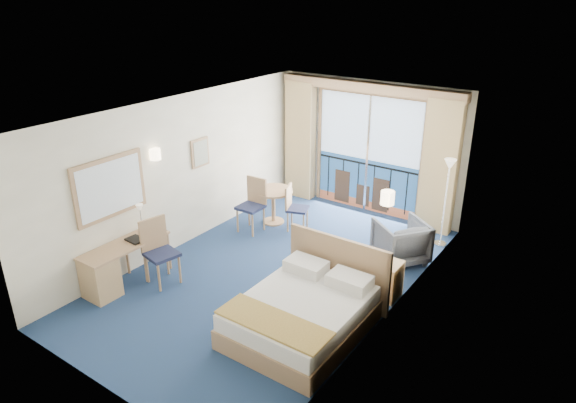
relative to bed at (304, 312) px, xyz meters
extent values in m
plane|color=navy|center=(-1.22, 0.99, -0.29)|extent=(6.50, 6.50, 0.00)
cube|color=beige|center=(-1.22, 4.25, 1.06)|extent=(4.00, 0.02, 2.70)
cube|color=beige|center=(-1.22, -2.27, 1.06)|extent=(4.00, 0.02, 2.70)
cube|color=beige|center=(-3.23, 0.99, 1.06)|extent=(0.02, 6.50, 2.70)
cube|color=beige|center=(0.79, 0.99, 1.06)|extent=(0.02, 6.50, 2.70)
cube|color=white|center=(-1.22, 0.99, 2.42)|extent=(4.00, 6.50, 0.02)
cube|color=navy|center=(-1.22, 4.21, 0.27)|extent=(2.20, 0.02, 1.08)
cube|color=#C2DDFF|center=(-1.22, 4.21, 1.47)|extent=(2.20, 0.02, 1.32)
cube|color=#994C2F|center=(-1.22, 4.21, -0.19)|extent=(2.20, 0.02, 0.20)
cube|color=black|center=(-1.22, 4.20, 0.71)|extent=(2.20, 0.02, 0.04)
cube|color=tan|center=(-1.22, 4.20, 2.17)|extent=(2.36, 0.03, 0.12)
cube|color=tan|center=(-2.37, 4.20, 0.91)|extent=(0.06, 0.03, 2.40)
cube|color=tan|center=(-0.07, 4.20, 0.91)|extent=(0.06, 0.03, 2.40)
cube|color=silver|center=(-1.22, 4.20, 0.91)|extent=(0.05, 0.02, 2.40)
cube|color=#3A261A|center=(-0.87, 4.20, 0.11)|extent=(0.35, 0.02, 0.70)
cube|color=#3A261A|center=(-1.77, 4.20, 0.11)|extent=(0.35, 0.02, 0.70)
cube|color=#3A261A|center=(-1.27, 4.20, 0.01)|extent=(0.30, 0.02, 0.45)
cube|color=black|center=(-2.12, 4.20, 0.26)|extent=(0.02, 0.01, 0.90)
cube|color=black|center=(-1.76, 4.20, 0.26)|extent=(0.02, 0.01, 0.90)
cube|color=black|center=(-1.40, 4.20, 0.26)|extent=(0.03, 0.01, 0.90)
cube|color=black|center=(-1.04, 4.20, 0.26)|extent=(0.03, 0.01, 0.90)
cube|color=black|center=(-0.68, 4.20, 0.26)|extent=(0.02, 0.01, 0.90)
cube|color=black|center=(-0.32, 4.20, 0.26)|extent=(0.02, 0.01, 0.90)
cube|color=tan|center=(-2.77, 4.06, 0.98)|extent=(0.65, 0.22, 2.55)
cube|color=tan|center=(0.33, 4.06, 0.98)|extent=(0.65, 0.22, 2.55)
cube|color=tan|center=(-1.22, 4.09, 2.29)|extent=(3.80, 0.25, 0.18)
cube|color=tan|center=(-3.20, -0.51, 1.26)|extent=(0.04, 1.25, 0.95)
cube|color=silver|center=(-3.18, -0.51, 1.26)|extent=(0.01, 1.12, 0.82)
cube|color=tan|center=(-3.20, 1.44, 1.31)|extent=(0.03, 0.42, 0.52)
cube|color=gray|center=(-3.18, 1.44, 1.31)|extent=(0.01, 0.34, 0.44)
cylinder|color=#FBDFAF|center=(-3.16, 0.39, 1.56)|extent=(0.18, 0.18, 0.18)
cylinder|color=#FBDFAF|center=(0.72, 0.84, 1.56)|extent=(0.18, 0.18, 0.18)
cube|color=tan|center=(0.00, -0.08, -0.15)|extent=(1.51, 1.89, 0.28)
cube|color=white|center=(0.00, -0.08, 0.11)|extent=(1.45, 1.83, 0.24)
cube|color=gold|center=(0.00, -0.70, 0.24)|extent=(1.49, 0.52, 0.03)
cube|color=white|center=(-0.36, 0.60, 0.31)|extent=(0.59, 0.38, 0.17)
cube|color=white|center=(0.36, 0.60, 0.31)|extent=(0.59, 0.38, 0.17)
cube|color=tan|center=(0.00, 0.91, 0.23)|extent=(1.65, 0.06, 1.04)
cube|color=tan|center=(0.54, 1.41, 0.00)|extent=(0.44, 0.42, 0.58)
cube|color=silver|center=(0.55, 1.38, 0.32)|extent=(0.16, 0.13, 0.07)
imported|color=#41454F|center=(0.28, 2.57, 0.07)|extent=(1.11, 1.11, 0.73)
cylinder|color=silver|center=(0.66, 3.54, -0.28)|extent=(0.23, 0.23, 0.03)
cylinder|color=silver|center=(0.66, 3.54, 0.48)|extent=(0.02, 0.02, 1.54)
cone|color=#EFE2CA|center=(0.66, 3.54, 1.25)|extent=(0.21, 0.21, 0.18)
cube|color=tan|center=(-2.97, -0.57, 0.37)|extent=(0.50, 1.45, 0.04)
cube|color=tan|center=(-2.97, -1.06, 0.03)|extent=(0.47, 0.43, 0.64)
cylinder|color=tan|center=(-3.19, -0.38, 0.03)|extent=(0.05, 0.05, 0.64)
cylinder|color=tan|center=(-2.74, -0.38, 0.03)|extent=(0.05, 0.05, 0.64)
cylinder|color=tan|center=(-3.19, 0.11, 0.03)|extent=(0.05, 0.05, 0.64)
cylinder|color=tan|center=(-2.74, 0.11, 0.03)|extent=(0.05, 0.05, 0.64)
cube|color=#1C2242|center=(-2.49, -0.25, 0.21)|extent=(0.54, 0.54, 0.05)
cube|color=tan|center=(-2.70, -0.20, 0.49)|extent=(0.14, 0.45, 0.54)
cylinder|color=tan|center=(-2.35, -0.47, -0.05)|extent=(0.04, 0.04, 0.48)
cylinder|color=tan|center=(-2.28, -0.11, -0.05)|extent=(0.04, 0.04, 0.48)
cylinder|color=tan|center=(-2.71, -0.39, -0.05)|extent=(0.04, 0.04, 0.48)
cylinder|color=tan|center=(-2.63, -0.03, -0.05)|extent=(0.04, 0.04, 0.48)
cube|color=black|center=(-2.92, -0.38, 0.40)|extent=(0.31, 0.24, 0.03)
cylinder|color=silver|center=(-3.04, -0.14, 0.42)|extent=(0.13, 0.13, 0.02)
cylinder|color=silver|center=(-3.04, -0.14, 0.62)|extent=(0.02, 0.02, 0.42)
cone|color=#EFE2CA|center=(-3.04, -0.14, 0.83)|extent=(0.12, 0.12, 0.11)
cylinder|color=tan|center=(-2.41, 2.57, 0.38)|extent=(0.77, 0.77, 0.04)
cylinder|color=tan|center=(-2.41, 2.57, 0.05)|extent=(0.08, 0.08, 0.67)
cylinder|color=tan|center=(-2.41, 2.57, -0.28)|extent=(0.42, 0.42, 0.03)
cube|color=#1C2242|center=(-1.84, 2.57, 0.14)|extent=(0.49, 0.49, 0.05)
cube|color=tan|center=(-2.01, 2.51, 0.38)|extent=(0.17, 0.37, 0.46)
cylinder|color=tan|center=(-1.64, 2.48, -0.09)|extent=(0.03, 0.03, 0.41)
cylinder|color=tan|center=(-1.74, 2.77, -0.09)|extent=(0.03, 0.03, 0.41)
cylinder|color=tan|center=(-1.93, 2.37, -0.09)|extent=(0.03, 0.03, 0.41)
cylinder|color=tan|center=(-2.04, 2.66, -0.09)|extent=(0.03, 0.03, 0.41)
cube|color=#1C2242|center=(-2.53, 2.00, 0.21)|extent=(0.45, 0.45, 0.05)
cube|color=tan|center=(-2.54, 2.21, 0.48)|extent=(0.44, 0.05, 0.53)
cylinder|color=tan|center=(-2.71, 1.82, -0.05)|extent=(0.04, 0.04, 0.48)
cylinder|color=tan|center=(-2.35, 1.83, -0.05)|extent=(0.04, 0.04, 0.48)
cylinder|color=tan|center=(-2.71, 2.18, -0.05)|extent=(0.04, 0.04, 0.48)
cylinder|color=tan|center=(-2.36, 2.18, -0.05)|extent=(0.04, 0.04, 0.48)
camera|label=1|loc=(3.16, -4.90, 4.08)|focal=32.00mm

